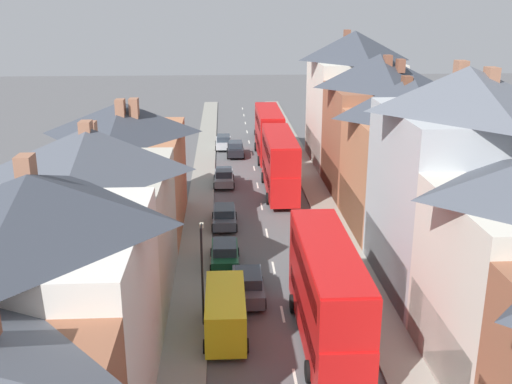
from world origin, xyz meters
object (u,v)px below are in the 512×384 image
at_px(car_parked_left_a, 224,216).
at_px(car_parked_right_a, 224,177).
at_px(car_parked_right_b, 248,285).
at_px(double_decker_bus_lead, 326,293).
at_px(car_near_silver, 262,130).
at_px(car_parked_left_b, 225,253).
at_px(car_mid_black, 235,149).
at_px(double_decker_bus_mid_street, 280,162).
at_px(car_mid_white, 223,142).
at_px(street_lamp, 202,269).
at_px(double_decker_bus_far_approaching, 269,133).
at_px(delivery_van, 225,312).

xyz_separation_m(car_parked_left_a, car_parked_right_a, (-0.00, 10.61, -0.01)).
bearing_deg(car_parked_right_b, double_decker_bus_lead, -54.65).
bearing_deg(car_near_silver, car_parked_left_b, -97.30).
bearing_deg(car_mid_black, car_parked_right_b, -90.00).
bearing_deg(car_parked_right_a, car_parked_left_a, -90.00).
xyz_separation_m(car_parked_right_a, car_mid_black, (1.30, 10.82, 0.05)).
xyz_separation_m(double_decker_bus_mid_street, car_mid_black, (-3.59, 13.50, -1.97)).
xyz_separation_m(car_mid_white, car_parked_right_b, (1.30, -36.83, 0.04)).
xyz_separation_m(car_parked_right_b, street_lamp, (-2.45, -2.91, 2.40)).
bearing_deg(double_decker_bus_far_approaching, delivery_van, -97.73).
xyz_separation_m(double_decker_bus_mid_street, delivery_van, (-4.89, -23.58, -1.48)).
xyz_separation_m(double_decker_bus_lead, car_parked_right_a, (-4.89, 27.32, -2.01)).
bearing_deg(street_lamp, double_decker_bus_mid_street, 74.97).
height_order(car_mid_black, delivery_van, delivery_van).
height_order(car_mid_black, car_parked_right_b, car_mid_black).
height_order(double_decker_bus_mid_street, car_mid_black, double_decker_bus_mid_street).
bearing_deg(car_parked_left_a, car_mid_black, 86.53).
bearing_deg(delivery_van, double_decker_bus_mid_street, 78.28).
height_order(car_near_silver, car_parked_left_a, car_near_silver).
bearing_deg(double_decker_bus_lead, delivery_van, 167.73).
relative_size(double_decker_bus_lead, car_mid_white, 2.45).
xyz_separation_m(car_parked_right_b, delivery_van, (-1.30, -4.00, 0.50)).
distance_m(car_parked_left_b, street_lamp, 7.90).
xyz_separation_m(double_decker_bus_far_approaching, car_parked_left_a, (-4.89, -20.40, -2.01)).
relative_size(double_decker_bus_mid_street, delivery_van, 2.08).
bearing_deg(car_mid_white, street_lamp, -91.66).
relative_size(double_decker_bus_far_approaching, car_parked_right_a, 2.47).
relative_size(double_decker_bus_mid_street, street_lamp, 1.96).
bearing_deg(car_mid_black, delivery_van, -92.01).
distance_m(delivery_van, street_lamp, 2.48).
height_order(car_parked_right_a, street_lamp, street_lamp).
distance_m(double_decker_bus_lead, double_decker_bus_far_approaching, 37.12).
distance_m(car_near_silver, car_mid_white, 7.70).
bearing_deg(car_mid_white, double_decker_bus_far_approaching, -44.28).
distance_m(double_decker_bus_lead, double_decker_bus_mid_street, 24.65).
distance_m(double_decker_bus_far_approaching, car_parked_left_b, 28.03).
xyz_separation_m(car_mid_black, street_lamp, (-2.45, -35.99, 2.39)).
bearing_deg(double_decker_bus_lead, car_parked_right_a, 100.15).
xyz_separation_m(double_decker_bus_far_approaching, car_mid_black, (-3.59, 1.03, -1.97)).
height_order(car_parked_right_a, car_parked_left_b, car_parked_left_b).
bearing_deg(street_lamp, car_parked_left_a, 85.48).
distance_m(car_mid_white, car_parked_right_b, 36.85).
distance_m(car_mid_white, street_lamp, 39.83).
bearing_deg(street_lamp, delivery_van, -43.48).
bearing_deg(car_parked_left_b, car_mid_white, 90.00).
bearing_deg(double_decker_bus_lead, car_parked_left_b, 117.03).
bearing_deg(car_mid_white, car_parked_right_b, -87.98).
bearing_deg(double_decker_bus_far_approaching, double_decker_bus_lead, -90.00).
bearing_deg(street_lamp, car_parked_left_b, 81.20).
bearing_deg(car_parked_right_b, car_parked_left_a, 96.36).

